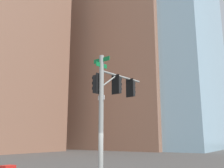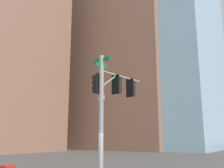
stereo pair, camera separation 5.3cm
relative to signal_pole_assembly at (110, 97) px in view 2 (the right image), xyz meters
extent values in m
cylinder|color=gray|center=(0.04, 0.79, -1.11)|extent=(0.26, 0.26, 6.75)
cylinder|color=gray|center=(-0.18, -1.02, 1.38)|extent=(0.56, 3.62, 0.12)
cylinder|color=gray|center=(-0.04, 0.14, 0.93)|extent=(0.21, 1.04, 0.75)
cube|color=#0F6B33|center=(0.04, 0.79, 2.01)|extent=(1.17, 0.17, 0.24)
cube|color=#0F6B33|center=(0.04, 0.79, 1.71)|extent=(0.14, 0.87, 0.24)
cube|color=white|center=(0.04, 0.79, -0.11)|extent=(0.45, 0.08, 0.24)
cube|color=black|center=(-0.13, -0.60, 0.82)|extent=(0.38, 0.38, 1.00)
cube|color=black|center=(-0.11, -0.41, 0.82)|extent=(0.54, 0.11, 1.16)
sphere|color=#470A07|center=(-0.15, -0.80, 1.12)|extent=(0.20, 0.20, 0.20)
cylinder|color=black|center=(-0.16, -0.87, 1.21)|extent=(0.23, 0.07, 0.23)
sphere|color=#F29E0C|center=(-0.15, -0.80, 0.82)|extent=(0.20, 0.20, 0.20)
cylinder|color=black|center=(-0.16, -0.87, 0.91)|extent=(0.23, 0.07, 0.23)
sphere|color=#0A3819|center=(-0.15, -0.80, 0.52)|extent=(0.20, 0.20, 0.20)
cylinder|color=black|center=(-0.16, -0.87, 0.61)|extent=(0.23, 0.07, 0.23)
cube|color=black|center=(-0.30, -1.99, 0.82)|extent=(0.38, 0.38, 1.00)
cube|color=black|center=(-0.28, -1.80, 0.82)|extent=(0.54, 0.11, 1.16)
sphere|color=#470A07|center=(-0.32, -2.19, 1.12)|extent=(0.20, 0.20, 0.20)
cylinder|color=black|center=(-0.33, -2.25, 1.21)|extent=(0.23, 0.07, 0.23)
sphere|color=#F29E0C|center=(-0.32, -2.19, 0.82)|extent=(0.20, 0.20, 0.20)
cylinder|color=black|center=(-0.33, -2.25, 0.91)|extent=(0.23, 0.07, 0.23)
sphere|color=#0A3819|center=(-0.32, -2.19, 0.52)|extent=(0.20, 0.20, 0.20)
cylinder|color=black|center=(-0.33, -2.25, 0.61)|extent=(0.23, 0.07, 0.23)
cube|color=black|center=(0.37, 0.75, 0.68)|extent=(0.38, 0.38, 1.00)
cube|color=black|center=(0.18, 0.77, 0.68)|extent=(0.11, 0.54, 1.16)
sphere|color=red|center=(0.57, 0.72, 0.98)|extent=(0.20, 0.20, 0.20)
cylinder|color=black|center=(0.64, 0.71, 1.07)|extent=(0.07, 0.23, 0.23)
sphere|color=#4C330A|center=(0.57, 0.72, 0.68)|extent=(0.20, 0.20, 0.20)
cylinder|color=black|center=(0.64, 0.71, 0.77)|extent=(0.07, 0.23, 0.23)
sphere|color=#0A3819|center=(0.57, 0.72, 0.38)|extent=(0.20, 0.20, 0.20)
cylinder|color=black|center=(0.64, 0.71, 0.47)|extent=(0.07, 0.23, 0.23)
cube|color=#845B47|center=(22.02, -37.42, 13.32)|extent=(26.49, 20.46, 35.61)
cube|color=#845B47|center=(33.79, -13.86, 15.52)|extent=(19.21, 17.10, 40.03)
camera|label=1|loc=(-7.94, 11.89, -2.25)|focal=41.02mm
camera|label=2|loc=(-7.98, 11.86, -2.25)|focal=41.02mm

